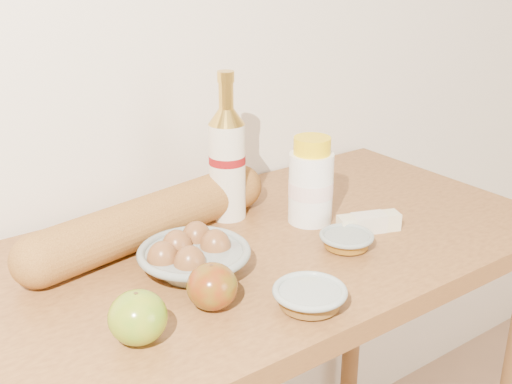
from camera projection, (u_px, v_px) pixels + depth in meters
back_wall at (149, 7)px, 1.27m from camera, size 3.50×0.02×2.60m
table at (247, 306)px, 1.22m from camera, size 1.20×0.60×0.90m
bourbon_bottle at (227, 160)px, 1.26m from camera, size 0.08×0.08×0.30m
cream_bottle at (311, 183)px, 1.26m from camera, size 0.11×0.11×0.17m
egg_bowl at (192, 256)px, 1.08m from camera, size 0.25×0.25×0.07m
baguette at (152, 219)px, 1.18m from camera, size 0.56×0.18×0.09m
apple_yellowgreen at (138, 317)px, 0.89m from camera, size 0.11×0.11×0.08m
apple_redgreen_front at (212, 286)px, 0.97m from camera, size 0.09×0.09×0.07m
sugar_bowl at (310, 297)px, 0.98m from camera, size 0.15×0.15×0.03m
syrup_bowl at (346, 240)px, 1.17m from camera, size 0.11×0.11×0.03m
butter_stick at (369, 223)px, 1.23m from camera, size 0.13×0.08×0.04m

